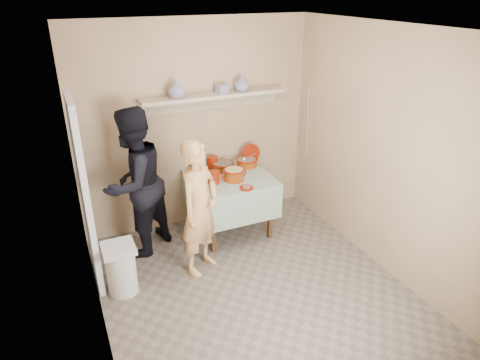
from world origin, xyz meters
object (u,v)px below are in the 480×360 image
person_cook (199,208)px  cazuela_rice (234,174)px  person_helper (134,183)px  serving_table (230,185)px  trash_bin (121,269)px

person_cook → cazuela_rice: (0.62, 0.50, 0.09)m
person_helper → cazuela_rice: bearing=135.1°
person_helper → serving_table: person_helper is taller
person_cook → trash_bin: person_cook is taller
person_helper → serving_table: (1.16, -0.02, -0.23)m
serving_table → cazuela_rice: 0.24m
person_helper → cazuela_rice: size_ratio=5.31×
serving_table → trash_bin: size_ratio=1.74×
serving_table → trash_bin: (-1.50, -0.68, -0.36)m
trash_bin → person_helper: bearing=64.3°
serving_table → person_helper: bearing=178.8°
cazuela_rice → trash_bin: (-1.50, -0.55, -0.56)m
cazuela_rice → trash_bin: size_ratio=0.59×
person_helper → person_cook: bearing=92.1°
person_helper → trash_bin: person_helper is taller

